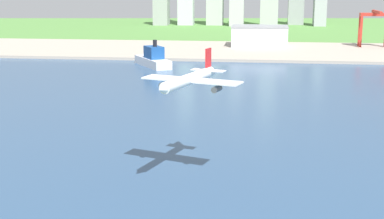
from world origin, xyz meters
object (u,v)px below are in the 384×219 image
Objects in this scene: port_crane_red at (375,20)px; airplane_landing at (189,80)px; ferry_boat at (153,59)px; warehouse_main at (260,36)px.

airplane_landing is at bearing -108.70° from port_crane_red.
airplane_landing is 0.96× the size of port_crane_red.
airplane_landing is at bearing -76.29° from ferry_boat.
port_crane_red is (129.42, 382.44, -5.69)m from airplane_landing.
ferry_boat is 0.86× the size of warehouse_main.
warehouse_main is (20.37, 376.49, -21.43)m from airplane_landing.
ferry_boat is at bearing -144.52° from port_crane_red.
airplane_landing is 403.78m from port_crane_red.
airplane_landing reaches higher than port_crane_red.
ferry_boat is 1.21× the size of port_crane_red.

